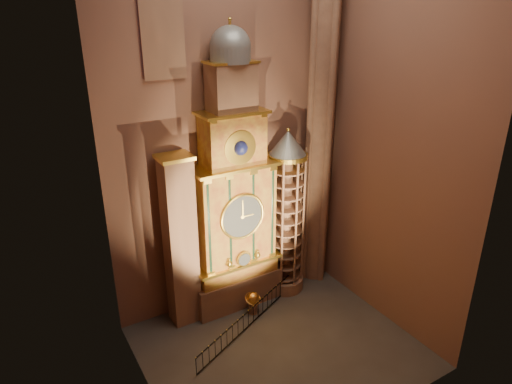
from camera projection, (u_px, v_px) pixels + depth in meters
floor at (279, 347)px, 24.96m from camera, size 14.00×14.00×0.00m
wall_back at (224, 127)px, 25.52m from camera, size 22.00×0.00×22.00m
wall_left at (132, 185)px, 17.44m from camera, size 0.00×22.00×22.00m
wall_right at (394, 135)px, 24.06m from camera, size 0.00×22.00×22.00m
astronomical_clock at (234, 204)px, 26.35m from camera, size 5.60×2.41×16.70m
portrait_tower at (180, 242)px, 25.34m from camera, size 1.80×1.60×10.20m
stair_turret at (286, 215)px, 28.33m from camera, size 2.50×2.50×10.80m
gothic_pier at (321, 118)px, 27.61m from camera, size 2.04×2.04×22.00m
stained_glass_window at (162, 24)px, 21.83m from camera, size 2.20×0.14×5.20m
celestial_globe at (253, 301)px, 27.44m from camera, size 1.12×1.08×1.42m
iron_railing at (248, 319)px, 26.26m from camera, size 8.25×3.88×1.10m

